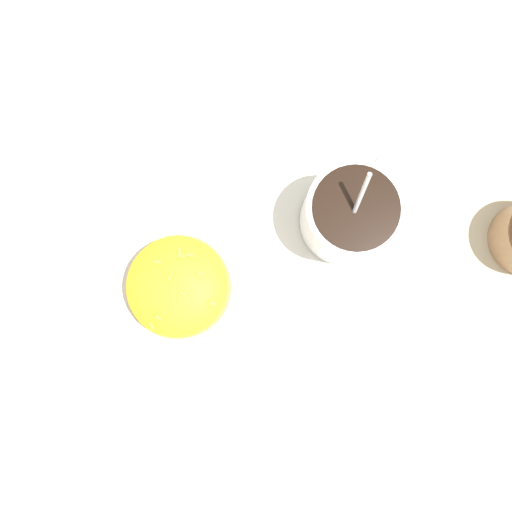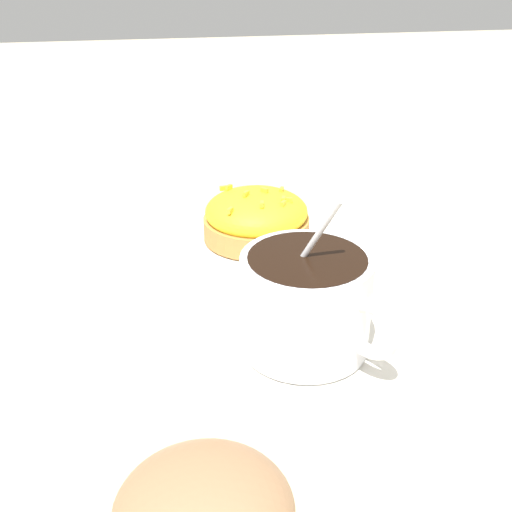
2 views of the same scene
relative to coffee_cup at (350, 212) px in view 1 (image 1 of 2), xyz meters
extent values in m
plane|color=#C6B793|center=(-0.09, 0.00, -0.04)|extent=(3.00, 3.00, 0.00)
cube|color=white|center=(-0.09, 0.00, -0.04)|extent=(0.33, 0.30, 0.00)
cylinder|color=white|center=(0.00, 0.00, 0.00)|extent=(0.09, 0.09, 0.07)
cylinder|color=black|center=(0.00, 0.00, 0.02)|extent=(0.08, 0.08, 0.01)
torus|color=white|center=(0.04, 0.03, 0.00)|extent=(0.04, 0.03, 0.04)
ellipsoid|color=silver|center=(0.01, 0.02, -0.03)|extent=(0.03, 0.03, 0.01)
cylinder|color=silver|center=(-0.01, -0.01, 0.02)|extent=(0.03, 0.05, 0.10)
cylinder|color=#C18442|center=(-0.18, -0.01, -0.03)|extent=(0.10, 0.10, 0.02)
ellipsoid|color=yellow|center=(-0.18, -0.01, -0.01)|extent=(0.10, 0.10, 0.04)
cube|color=yellow|center=(-0.21, -0.03, 0.00)|extent=(0.00, 0.01, 0.00)
cube|color=yellow|center=(-0.15, -0.03, 0.00)|extent=(0.01, 0.01, 0.00)
cube|color=yellow|center=(-0.15, 0.02, 0.01)|extent=(0.01, 0.01, 0.00)
cube|color=yellow|center=(-0.17, -0.01, 0.01)|extent=(0.01, 0.01, 0.00)
cube|color=yellow|center=(-0.20, -0.02, 0.01)|extent=(0.01, 0.01, 0.00)
cube|color=yellow|center=(-0.15, 0.00, 0.01)|extent=(0.01, 0.00, 0.00)
cube|color=yellow|center=(-0.16, 0.02, 0.01)|extent=(0.00, 0.01, 0.00)
cube|color=yellow|center=(-0.18, 0.02, 0.01)|extent=(0.01, 0.01, 0.00)
cube|color=yellow|center=(-0.16, 0.02, 0.01)|extent=(0.01, 0.01, 0.00)
cube|color=yellow|center=(-0.18, 0.01, 0.01)|extent=(0.01, 0.01, 0.00)
camera|label=1|loc=(-0.12, -0.05, 0.46)|focal=35.00mm
camera|label=2|loc=(0.33, -0.10, 0.21)|focal=42.00mm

